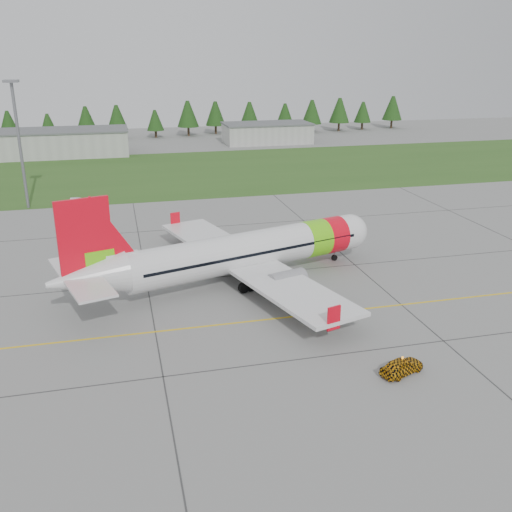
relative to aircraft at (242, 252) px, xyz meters
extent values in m
plane|color=gray|center=(4.39, -18.38, -3.37)|extent=(320.00, 320.00, 0.00)
cylinder|color=silver|center=(0.90, 0.27, 0.05)|extent=(28.72, 12.27, 4.30)
sphere|color=silver|center=(14.65, 4.34, 0.05)|extent=(4.30, 4.30, 4.30)
cone|color=silver|center=(-16.55, -4.90, 0.43)|extent=(8.62, 6.32, 4.30)
cube|color=black|center=(14.97, 4.43, 0.43)|extent=(2.51, 3.25, 0.62)
cylinder|color=#6ADA10|center=(9.36, 2.77, 0.05)|extent=(3.99, 5.02, 4.38)
cylinder|color=red|center=(11.90, 3.53, 0.05)|extent=(3.57, 4.89, 4.38)
cube|color=silver|center=(0.37, 0.11, -1.17)|extent=(15.84, 35.57, 0.40)
cube|color=red|center=(-5.66, 16.61, -0.56)|extent=(1.33, 0.57, 2.21)
cube|color=red|center=(4.30, -17.02, -0.56)|extent=(1.33, 0.57, 2.21)
cylinder|color=gray|center=(0.24, 6.40, -1.77)|extent=(4.47, 3.35, 2.32)
cylinder|color=gray|center=(3.68, -5.24, -1.77)|extent=(4.47, 3.35, 2.32)
cube|color=red|center=(-16.33, -4.84, 4.13)|extent=(4.98, 1.82, 8.38)
cube|color=#6ADA10|center=(-15.17, -4.49, 1.70)|extent=(2.88, 1.26, 2.65)
cube|color=silver|center=(-17.07, -5.06, 0.71)|extent=(6.99, 13.16, 0.24)
cylinder|color=slate|center=(12.54, 3.71, -2.60)|extent=(0.20, 0.20, 1.54)
cylinder|color=black|center=(12.54, 3.71, -3.00)|extent=(0.81, 0.51, 0.75)
cylinder|color=slate|center=(-1.56, 2.76, -2.32)|extent=(0.24, 0.24, 2.10)
cylinder|color=black|center=(-1.98, 2.63, -2.80)|extent=(1.24, 0.80, 1.15)
cylinder|color=slate|center=(0.19, -3.16, -2.32)|extent=(0.24, 0.24, 2.10)
cylinder|color=black|center=(-0.23, -3.29, -2.80)|extent=(1.24, 0.80, 1.15)
imported|color=orange|center=(8.10, -22.47, -1.40)|extent=(1.83, 1.97, 3.95)
imported|color=silver|center=(-20.09, 38.62, -1.22)|extent=(1.66, 1.58, 4.31)
cube|color=#30561E|center=(4.39, 63.62, -3.36)|extent=(320.00, 50.00, 0.03)
cube|color=gold|center=(4.39, -10.38, -3.36)|extent=(120.00, 0.25, 0.02)
cube|color=#A8A8A3|center=(-25.61, 91.62, -0.37)|extent=(32.00, 14.00, 6.00)
cube|color=#A8A8A3|center=(29.39, 99.62, -0.77)|extent=(24.00, 12.00, 5.20)
cylinder|color=slate|center=(-27.61, 39.62, 6.63)|extent=(0.50, 0.50, 20.00)
camera|label=1|loc=(-12.87, -58.55, 21.09)|focal=40.00mm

